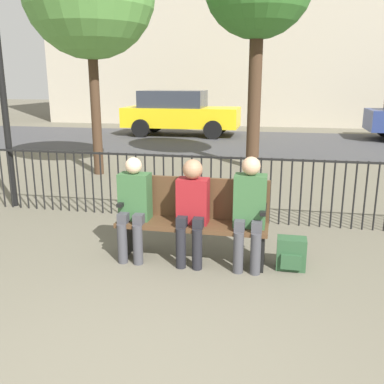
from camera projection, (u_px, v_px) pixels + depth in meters
The scene contains 8 objects.
park_bench at pixel (193, 217), 4.82m from camera, with size 1.68×0.45×0.92m.
seated_person_0 at pixel (134, 203), 4.78m from camera, with size 0.34×0.39×1.16m.
seated_person_1 at pixel (192, 206), 4.65m from camera, with size 0.34×0.39×1.17m.
seated_person_2 at pixel (249, 207), 4.53m from camera, with size 0.34×0.39×1.22m.
backpack at pixel (291, 254), 4.60m from camera, with size 0.31×0.24×0.35m.
fence_railing at pixel (211, 183), 6.12m from camera, with size 9.01×0.03×0.95m.
street_surface at pixel (251, 142), 14.10m from camera, with size 24.00×6.00×0.01m.
parked_car_1 at pixel (179, 112), 15.71m from camera, with size 4.20×1.94×1.62m.
Camera 1 is at (0.90, -2.17, 1.98)m, focal length 40.00 mm.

